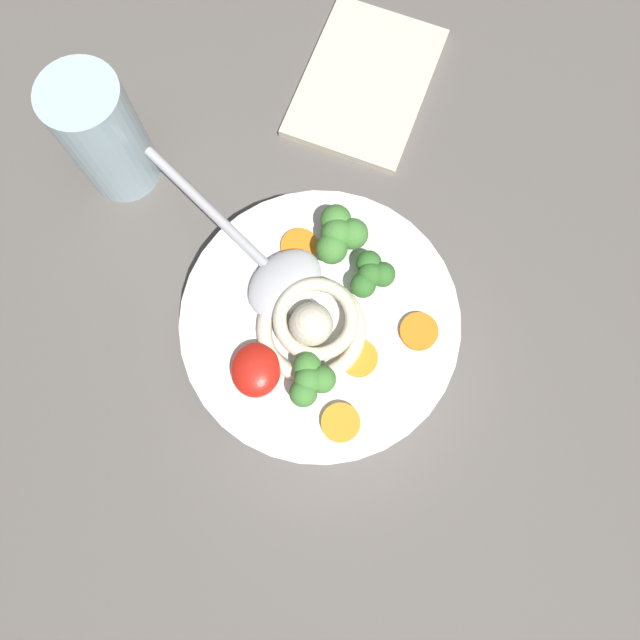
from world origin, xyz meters
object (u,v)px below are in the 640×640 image
Objects in this scene: noodle_pile at (313,325)px; soup_spoon at (272,270)px; soup_bowl at (320,328)px; drinking_glass at (104,136)px; folded_napkin at (366,82)px.

soup_spoon is (4.32, 2.77, -0.29)cm from noodle_pile.
drinking_glass is at bearing 45.91° from soup_bowl.
drinking_glass is 0.74× the size of folded_napkin.
noodle_pile reaches higher than soup_spoon.
soup_bowl is 1.36× the size of soup_spoon.
soup_bowl is 23.48cm from folded_napkin.
soup_bowl is 22.50cm from drinking_glass.
noodle_pile is 24.77cm from folded_napkin.
drinking_glass is at bearing 5.20° from soup_spoon.
soup_spoon reaches higher than soup_bowl.
drinking_glass is (15.52, 16.02, 2.96)cm from soup_bowl.
drinking_glass is (16.13, 15.46, -0.57)cm from noodle_pile.
noodle_pile is 5.14cm from soup_spoon.
drinking_glass reaches higher than soup_spoon.
soup_spoon reaches higher than folded_napkin.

